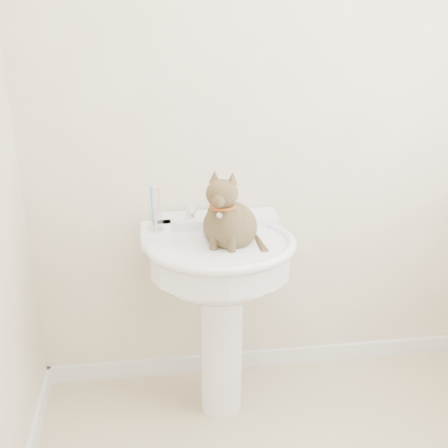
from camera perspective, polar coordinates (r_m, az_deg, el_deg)
name	(u,v)px	position (r m, az deg, el deg)	size (l,w,h in m)	color
wall_back	(273,127)	(2.51, 5.02, 9.79)	(2.20, 0.00, 2.50)	beige
baseboard_back	(266,358)	(3.00, 4.28, -13.41)	(2.20, 0.02, 0.09)	white
pedestal_sink	(220,274)	(2.38, -0.37, -5.10)	(0.64, 0.63, 0.88)	white
faucet	(216,210)	(2.43, -0.80, 1.47)	(0.28, 0.12, 0.14)	silver
soap_bar	(229,208)	(2.53, 0.55, 1.66)	(0.09, 0.06, 0.03)	#EE5518
toothbrush_cup	(156,219)	(2.32, -6.95, 0.49)	(0.07, 0.07, 0.19)	silver
cat	(230,221)	(2.27, 0.56, 0.26)	(0.24, 0.31, 0.45)	brown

